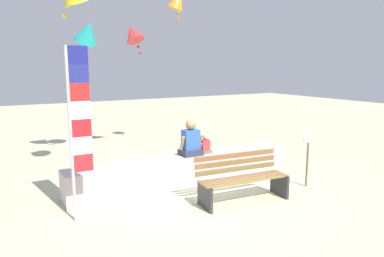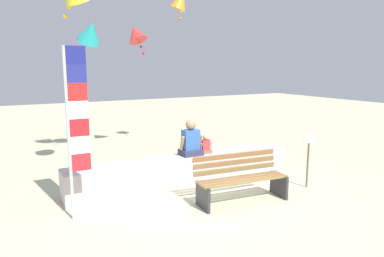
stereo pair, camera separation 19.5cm
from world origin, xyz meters
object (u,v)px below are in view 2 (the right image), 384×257
object	(u,v)px
flag_banner	(74,121)
sign_post	(308,156)
kite_red	(136,34)
park_bench	(240,179)
person_adult	(191,141)
kite_orange	(181,0)
kite_teal	(90,32)
person_child	(205,146)

from	to	relation	value
flag_banner	sign_post	distance (m)	4.71
kite_red	park_bench	bearing A→B (deg)	-85.77
person_adult	kite_orange	bearing A→B (deg)	67.13
person_adult	kite_red	world-z (taller)	kite_red
flag_banner	kite_teal	size ratio (longest dim) A/B	2.94
kite_teal	sign_post	xyz separation A→B (m)	(3.33, -4.52, -2.73)
kite_teal	kite_red	distance (m)	1.30
person_child	flag_banner	xyz separation A→B (m)	(-2.96, -0.84, 0.90)
person_child	kite_red	size ratio (longest dim) A/B	0.47
person_adult	kite_teal	world-z (taller)	kite_teal
park_bench	person_adult	world-z (taller)	person_adult
kite_orange	sign_post	world-z (taller)	kite_orange
sign_post	park_bench	bearing A→B (deg)	178.23
flag_banner	kite_red	xyz separation A→B (m)	(2.51, 3.96, 1.77)
person_child	kite_red	world-z (taller)	kite_red
kite_orange	kite_red	bearing A→B (deg)	159.67
person_child	kite_teal	xyz separation A→B (m)	(-1.74, 2.98, 2.65)
flag_banner	kite_orange	xyz separation A→B (m)	(3.71, 3.52, 2.70)
person_child	kite_orange	world-z (taller)	kite_orange
park_bench	person_adult	distance (m)	1.58
person_adult	kite_teal	bearing A→B (deg)	114.61
flag_banner	kite_orange	bearing A→B (deg)	43.44
sign_post	person_adult	bearing A→B (deg)	142.01
kite_orange	sign_post	distance (m)	5.65
park_bench	kite_orange	xyz separation A→B (m)	(0.86, 4.16, 3.94)
person_adult	flag_banner	xyz separation A→B (m)	(-2.59, -0.84, 0.76)
park_bench	person_adult	xyz separation A→B (m)	(-0.27, 1.48, 0.48)
kite_teal	sign_post	distance (m)	6.24
park_bench	flag_banner	world-z (taller)	flag_banner
sign_post	kite_orange	bearing A→B (deg)	101.23
park_bench	kite_orange	distance (m)	5.79
person_adult	flag_banner	distance (m)	2.82
sign_post	person_child	bearing A→B (deg)	135.97
person_adult	person_child	size ratio (longest dim) A/B	1.85
kite_orange	sign_post	bearing A→B (deg)	-78.77
park_bench	person_child	world-z (taller)	person_child
park_bench	flag_banner	xyz separation A→B (m)	(-2.85, 0.64, 1.24)
kite_teal	kite_orange	bearing A→B (deg)	-7.01
park_bench	person_child	xyz separation A→B (m)	(0.11, 1.48, 0.34)
park_bench	kite_red	xyz separation A→B (m)	(-0.34, 4.60, 3.01)
person_child	flag_banner	size ratio (longest dim) A/B	0.15
park_bench	flag_banner	distance (m)	3.18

